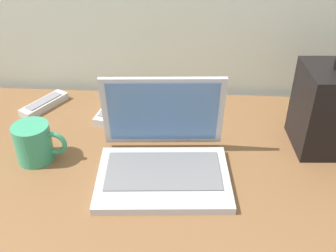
# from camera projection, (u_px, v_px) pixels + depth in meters

# --- Properties ---
(desk) EXTENTS (1.60, 0.76, 0.03)m
(desk) POSITION_uv_depth(u_px,v_px,m) (171.00, 171.00, 0.98)
(desk) COLOR brown
(desk) RESTS_ON ground
(laptop) EXTENTS (0.33, 0.27, 0.22)m
(laptop) POSITION_uv_depth(u_px,v_px,m) (163.00, 154.00, 0.94)
(laptop) COLOR #B2B5BA
(laptop) RESTS_ON desk
(coffee_mug) EXTENTS (0.13, 0.09, 0.10)m
(coffee_mug) POSITION_uv_depth(u_px,v_px,m) (35.00, 143.00, 0.97)
(coffee_mug) COLOR #338C66
(coffee_mug) RESTS_ON desk
(remote_control_near) EXTENTS (0.07, 0.17, 0.02)m
(remote_control_near) POSITION_uv_depth(u_px,v_px,m) (110.00, 110.00, 1.18)
(remote_control_near) COLOR #B7B7B7
(remote_control_near) RESTS_ON desk
(remote_control_far) EXTENTS (0.12, 0.16, 0.02)m
(remote_control_far) POSITION_uv_depth(u_px,v_px,m) (44.00, 104.00, 1.21)
(remote_control_far) COLOR #B7B7B7
(remote_control_far) RESTS_ON desk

